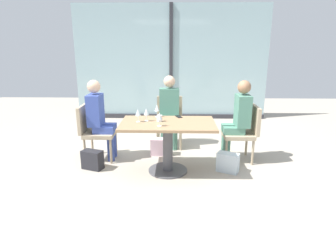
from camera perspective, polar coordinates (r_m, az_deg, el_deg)
ground_plane at (r=4.22m, az=-0.03°, el=-8.90°), size 12.00×12.00×0.00m
window_wall_backdrop at (r=7.05m, az=0.60°, el=11.27°), size 4.62×0.10×2.70m
dining_table_main at (r=4.03m, az=-0.03°, el=-1.96°), size 1.31×0.78×0.73m
chair_far_right at (r=4.60m, az=14.93°, el=-0.73°), size 0.50×0.46×0.87m
chair_near_window at (r=5.16m, az=0.28°, el=1.57°), size 0.46×0.51×0.87m
chair_far_left at (r=4.65m, az=-14.56°, el=-0.53°), size 0.50×0.46×0.87m
person_far_right at (r=4.53m, az=13.76°, el=1.75°), size 0.39×0.34×1.26m
person_near_window at (r=5.01m, az=0.26°, el=3.52°), size 0.34×0.39×1.26m
person_far_left at (r=4.57m, az=-13.41°, el=1.90°), size 0.39×0.34×1.26m
wine_glass_0 at (r=3.76m, az=-1.73°, el=1.91°), size 0.07×0.07×0.18m
wine_glass_1 at (r=4.25m, az=-2.20°, el=3.55°), size 0.07×0.07×0.18m
wine_glass_2 at (r=4.02m, az=-4.32°, el=2.80°), size 0.07×0.07×0.18m
wine_glass_3 at (r=3.99m, az=-5.99°, el=2.66°), size 0.07×0.07×0.18m
coffee_cup at (r=4.01m, az=-1.68°, el=1.53°), size 0.08×0.08×0.09m
cell_phone_on_table at (r=4.28m, az=2.13°, el=1.88°), size 0.11×0.16×0.01m
handbag_0 at (r=4.23m, az=11.79°, el=-7.12°), size 0.34×0.28×0.28m
handbag_1 at (r=4.77m, az=-1.62°, el=-4.13°), size 0.31×0.17×0.28m
handbag_2 at (r=4.38m, az=-14.77°, el=-6.49°), size 0.34×0.25×0.28m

